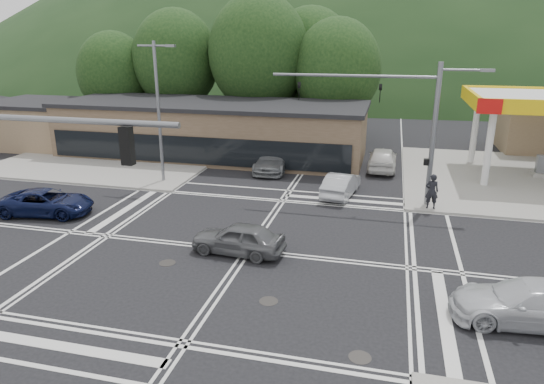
% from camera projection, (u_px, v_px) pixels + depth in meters
% --- Properties ---
extents(ground, '(120.00, 120.00, 0.00)m').
position_uv_depth(ground, '(248.00, 251.00, 21.96)').
color(ground, black).
rests_on(ground, ground).
extents(sidewalk_ne, '(16.00, 16.00, 0.15)m').
position_uv_depth(sidewalk_ne, '(527.00, 180.00, 32.38)').
color(sidewalk_ne, gray).
rests_on(sidewalk_ne, ground).
extents(sidewalk_nw, '(16.00, 16.00, 0.15)m').
position_uv_depth(sidewalk_nw, '(123.00, 155.00, 39.21)').
color(sidewalk_nw, gray).
rests_on(sidewalk_nw, ground).
extents(commercial_row, '(24.00, 8.00, 4.00)m').
position_uv_depth(commercial_row, '(212.00, 131.00, 38.86)').
color(commercial_row, brown).
rests_on(commercial_row, ground).
extents(commercial_nw, '(8.00, 7.00, 3.60)m').
position_uv_depth(commercial_nw, '(41.00, 125.00, 42.57)').
color(commercial_nw, '#846B4F').
rests_on(commercial_nw, ground).
extents(hill_north, '(252.00, 126.00, 140.00)m').
position_uv_depth(hill_north, '(366.00, 80.00, 105.06)').
color(hill_north, '#1B3417').
rests_on(hill_north, ground).
extents(tree_n_a, '(8.00, 8.00, 11.75)m').
position_uv_depth(tree_n_a, '(176.00, 59.00, 45.10)').
color(tree_n_a, '#382619').
rests_on(tree_n_a, ground).
extents(tree_n_b, '(9.00, 9.00, 12.98)m').
position_uv_depth(tree_n_b, '(259.00, 53.00, 43.08)').
color(tree_n_b, '#382619').
rests_on(tree_n_b, ground).
extents(tree_n_c, '(7.60, 7.60, 10.87)m').
position_uv_depth(tree_n_c, '(337.00, 69.00, 41.89)').
color(tree_n_c, '#382619').
rests_on(tree_n_c, ground).
extents(tree_n_d, '(6.80, 6.80, 9.76)m').
position_uv_depth(tree_n_d, '(114.00, 73.00, 45.95)').
color(tree_n_d, '#382619').
rests_on(tree_n_d, ground).
extents(tree_n_e, '(8.40, 8.40, 11.98)m').
position_uv_depth(tree_n_e, '(310.00, 59.00, 46.06)').
color(tree_n_e, '#382619').
rests_on(tree_n_e, ground).
extents(streetlight_nw, '(2.50, 0.25, 9.00)m').
position_uv_depth(streetlight_nw, '(159.00, 106.00, 30.63)').
color(streetlight_nw, slate).
rests_on(streetlight_nw, ground).
extents(signal_mast_ne, '(11.65, 0.30, 8.00)m').
position_uv_depth(signal_mast_ne, '(411.00, 117.00, 26.39)').
color(signal_mast_ne, slate).
rests_on(signal_mast_ne, ground).
extents(car_blue_west, '(5.24, 3.00, 1.37)m').
position_uv_depth(car_blue_west, '(46.00, 202.00, 26.26)').
color(car_blue_west, '#0B1234').
rests_on(car_blue_west, ground).
extents(car_grey_center, '(4.29, 1.99, 1.42)m').
position_uv_depth(car_grey_center, '(238.00, 238.00, 21.54)').
color(car_grey_center, '#595B5E').
rests_on(car_grey_center, ground).
extents(car_silver_east, '(5.29, 2.40, 1.50)m').
position_uv_depth(car_silver_east, '(531.00, 303.00, 16.27)').
color(car_silver_east, silver).
rests_on(car_silver_east, ground).
extents(car_queue_a, '(2.11, 4.48, 1.42)m').
position_uv_depth(car_queue_a, '(341.00, 184.00, 29.32)').
color(car_queue_a, '#B3B6BA').
rests_on(car_queue_a, ground).
extents(car_queue_b, '(2.02, 4.90, 1.66)m').
position_uv_depth(car_queue_b, '(383.00, 159.00, 34.91)').
color(car_queue_b, silver).
rests_on(car_queue_b, ground).
extents(car_northbound, '(2.28, 5.37, 1.54)m').
position_uv_depth(car_northbound, '(274.00, 160.00, 34.86)').
color(car_northbound, slate).
rests_on(car_northbound, ground).
extents(pedestrian, '(0.76, 0.53, 1.97)m').
position_uv_depth(pedestrian, '(432.00, 191.00, 26.64)').
color(pedestrian, black).
rests_on(pedestrian, sidewalk_ne).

